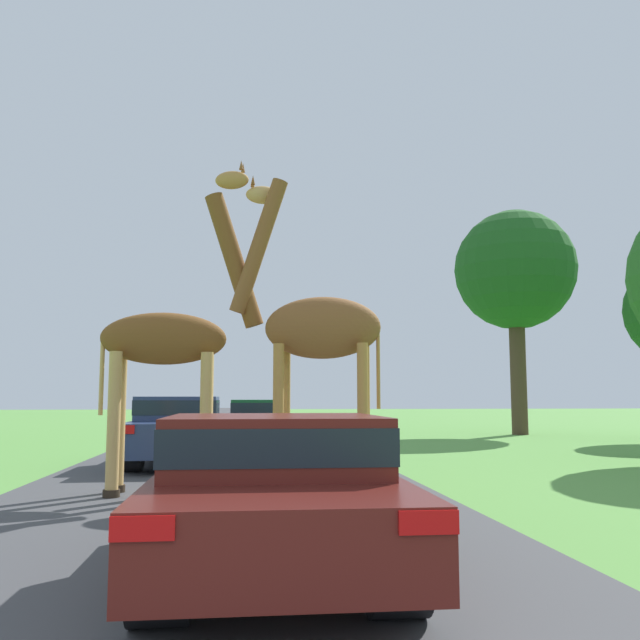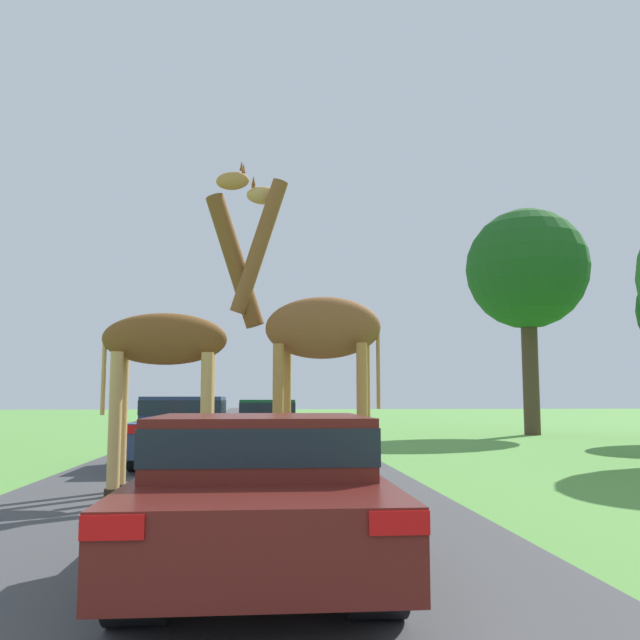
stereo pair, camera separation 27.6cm
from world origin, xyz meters
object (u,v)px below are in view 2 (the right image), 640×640
at_px(car_lead_maroon, 259,488).
at_px(tree_right_cluster, 527,271).
at_px(car_queue_right, 185,428).
at_px(giraffe_companion, 176,345).
at_px(car_queue_left, 267,421).
at_px(giraffe_near_road, 315,332).

distance_m(car_lead_maroon, tree_right_cluster, 23.51).
relative_size(car_lead_maroon, car_queue_right, 0.89).
bearing_deg(tree_right_cluster, giraffe_companion, -128.49).
height_order(giraffe_companion, car_queue_left, giraffe_companion).
bearing_deg(car_queue_right, tree_right_cluster, 40.58).
bearing_deg(tree_right_cluster, car_queue_right, -139.42).
distance_m(giraffe_companion, car_lead_maroon, 5.44).
xyz_separation_m(car_queue_right, tree_right_cluster, (12.35, 10.58, 5.76)).
distance_m(giraffe_companion, car_queue_left, 10.45).
height_order(car_lead_maroon, car_queue_right, car_queue_right).
distance_m(giraffe_near_road, giraffe_companion, 2.25).
relative_size(giraffe_near_road, tree_right_cluster, 0.59).
relative_size(car_lead_maroon, tree_right_cluster, 0.44).
bearing_deg(car_lead_maroon, tree_right_cluster, 62.10).
bearing_deg(giraffe_companion, car_queue_right, -177.52).
bearing_deg(giraffe_near_road, car_lead_maroon, -177.51).
xyz_separation_m(giraffe_near_road, giraffe_companion, (-2.22, 0.34, -0.19)).
distance_m(car_queue_right, car_queue_left, 5.98).
bearing_deg(giraffe_near_road, car_queue_left, 16.39).
distance_m(car_lead_maroon, car_queue_right, 9.70).
xyz_separation_m(giraffe_near_road, car_queue_left, (-0.66, 10.55, -1.78)).
height_order(giraffe_companion, car_queue_right, giraffe_companion).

